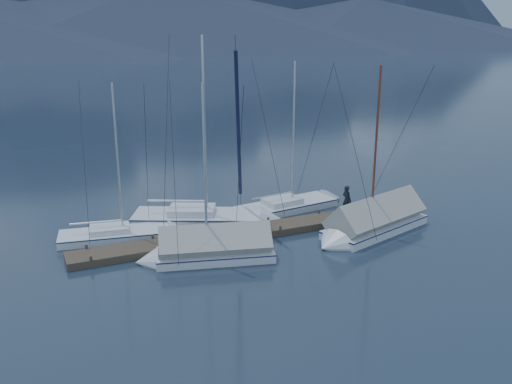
{
  "coord_description": "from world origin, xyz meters",
  "views": [
    {
      "loc": [
        -10.3,
        -20.9,
        9.67
      ],
      "look_at": [
        0.0,
        2.0,
        2.2
      ],
      "focal_mm": 38.0,
      "sensor_mm": 36.0,
      "label": 1
    }
  ],
  "objects_px": {
    "sailboat_open_left": "(132,234)",
    "person": "(347,200)",
    "sailboat_open_right": "(299,205)",
    "sailboat_open_mid": "(218,219)",
    "sailboat_covered_near": "(369,225)",
    "sailboat_covered_far": "(204,251)"
  },
  "relations": [
    {
      "from": "sailboat_open_right",
      "to": "sailboat_covered_near",
      "type": "height_order",
      "value": "sailboat_covered_near"
    },
    {
      "from": "sailboat_open_left",
      "to": "person",
      "type": "height_order",
      "value": "sailboat_open_left"
    },
    {
      "from": "sailboat_open_right",
      "to": "sailboat_covered_far",
      "type": "relative_size",
      "value": 1.06
    },
    {
      "from": "sailboat_open_left",
      "to": "sailboat_open_right",
      "type": "xyz_separation_m",
      "value": [
        9.66,
        0.76,
        0.01
      ]
    },
    {
      "from": "sailboat_open_left",
      "to": "person",
      "type": "distance_m",
      "value": 11.17
    },
    {
      "from": "sailboat_covered_far",
      "to": "person",
      "type": "height_order",
      "value": "sailboat_covered_far"
    },
    {
      "from": "sailboat_open_right",
      "to": "sailboat_open_mid",
      "type": "bearing_deg",
      "value": -174.57
    },
    {
      "from": "sailboat_covered_near",
      "to": "sailboat_open_left",
      "type": "bearing_deg",
      "value": 158.21
    },
    {
      "from": "sailboat_covered_near",
      "to": "person",
      "type": "relative_size",
      "value": 5.83
    },
    {
      "from": "sailboat_open_left",
      "to": "sailboat_open_mid",
      "type": "height_order",
      "value": "sailboat_open_mid"
    },
    {
      "from": "sailboat_covered_near",
      "to": "sailboat_open_right",
      "type": "bearing_deg",
      "value": 102.98
    },
    {
      "from": "sailboat_covered_far",
      "to": "sailboat_open_left",
      "type": "bearing_deg",
      "value": 119.5
    },
    {
      "from": "sailboat_open_right",
      "to": "person",
      "type": "bearing_deg",
      "value": -66.62
    },
    {
      "from": "sailboat_open_left",
      "to": "person",
      "type": "xyz_separation_m",
      "value": [
        10.92,
        -2.16,
        0.98
      ]
    },
    {
      "from": "sailboat_covered_near",
      "to": "person",
      "type": "xyz_separation_m",
      "value": [
        0.09,
        2.17,
        0.67
      ]
    },
    {
      "from": "sailboat_covered_near",
      "to": "person",
      "type": "bearing_deg",
      "value": 87.69
    },
    {
      "from": "person",
      "to": "sailboat_open_left",
      "type": "bearing_deg",
      "value": 65.99
    },
    {
      "from": "sailboat_open_right",
      "to": "sailboat_covered_far",
      "type": "bearing_deg",
      "value": -146.67
    },
    {
      "from": "sailboat_covered_near",
      "to": "sailboat_open_mid",
      "type": "bearing_deg",
      "value": 143.86
    },
    {
      "from": "sailboat_open_mid",
      "to": "sailboat_open_right",
      "type": "bearing_deg",
      "value": 5.43
    },
    {
      "from": "sailboat_open_mid",
      "to": "sailboat_covered_far",
      "type": "height_order",
      "value": "sailboat_open_mid"
    },
    {
      "from": "sailboat_open_mid",
      "to": "person",
      "type": "xyz_separation_m",
      "value": [
        6.38,
        -2.43,
        0.94
      ]
    }
  ]
}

